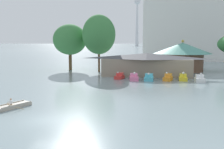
% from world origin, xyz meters
% --- Properties ---
extents(ground_plane, '(2000.00, 2000.00, 0.00)m').
position_xyz_m(ground_plane, '(0.00, 0.00, 0.00)').
color(ground_plane, gray).
extents(rowboat_with_rower, '(3.33, 4.10, 1.34)m').
position_xyz_m(rowboat_with_rower, '(-5.15, 3.72, 0.21)').
color(rowboat_with_rower, '#ADA393').
rests_on(rowboat_with_rower, ground).
extents(pedal_boat_red, '(1.79, 2.69, 1.49)m').
position_xyz_m(pedal_boat_red, '(3.09, 27.66, 0.46)').
color(pedal_boat_red, red).
rests_on(pedal_boat_red, ground).
extents(pedal_boat_pink, '(1.89, 2.70, 1.65)m').
position_xyz_m(pedal_boat_pink, '(6.00, 25.91, 0.53)').
color(pedal_boat_pink, pink).
rests_on(pedal_boat_pink, ground).
extents(pedal_boat_cyan, '(1.70, 2.85, 1.58)m').
position_xyz_m(pedal_boat_cyan, '(8.73, 26.29, 0.51)').
color(pedal_boat_cyan, '#4CB7CC').
rests_on(pedal_boat_cyan, ground).
extents(pedal_boat_orange, '(1.95, 2.87, 1.69)m').
position_xyz_m(pedal_boat_orange, '(12.18, 26.77, 0.51)').
color(pedal_boat_orange, orange).
rests_on(pedal_boat_orange, ground).
extents(pedal_boat_yellow, '(1.61, 2.87, 1.70)m').
position_xyz_m(pedal_boat_yellow, '(14.92, 27.45, 0.48)').
color(pedal_boat_yellow, yellow).
rests_on(pedal_boat_yellow, ground).
extents(pedal_boat_white, '(1.65, 2.54, 1.71)m').
position_xyz_m(pedal_boat_white, '(17.66, 26.07, 0.50)').
color(pedal_boat_white, white).
rests_on(pedal_boat_white, ground).
extents(boathouse, '(19.44, 5.76, 4.74)m').
position_xyz_m(boathouse, '(8.06, 32.12, 2.47)').
color(boathouse, gray).
rests_on(boathouse, ground).
extents(green_roof_pavilion, '(14.00, 14.00, 7.56)m').
position_xyz_m(green_roof_pavilion, '(16.23, 43.76, 4.01)').
color(green_roof_pavilion, brown).
rests_on(green_roof_pavilion, ground).
extents(shoreline_tree_tall_left, '(8.28, 8.28, 11.37)m').
position_xyz_m(shoreline_tree_tall_left, '(-11.19, 40.79, 7.58)').
color(shoreline_tree_tall_left, brown).
rests_on(shoreline_tree_tall_left, ground).
extents(shoreline_tree_mid, '(7.69, 7.69, 13.29)m').
position_xyz_m(shoreline_tree_mid, '(-3.20, 37.92, 8.72)').
color(shoreline_tree_mid, brown).
rests_on(shoreline_tree_mid, ground).
extents(background_building_block, '(37.76, 20.18, 28.34)m').
position_xyz_m(background_building_block, '(23.54, 85.10, 14.19)').
color(background_building_block, silver).
rests_on(background_building_block, ground).
extents(distant_broadcast_tower, '(9.52, 9.52, 152.79)m').
position_xyz_m(distant_broadcast_tower, '(-20.14, 390.21, 59.67)').
color(distant_broadcast_tower, silver).
rests_on(distant_broadcast_tower, ground).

